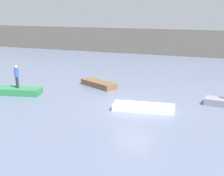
# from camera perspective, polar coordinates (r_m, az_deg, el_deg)

# --- Properties ---
(ground_plane) EXTENTS (120.00, 120.00, 0.00)m
(ground_plane) POSITION_cam_1_polar(r_m,az_deg,el_deg) (19.53, 4.09, -3.69)
(ground_plane) COLOR slate
(embankment_wall) EXTENTS (80.00, 1.20, 3.60)m
(embankment_wall) POSITION_cam_1_polar(r_m,az_deg,el_deg) (41.99, 13.79, 8.38)
(embankment_wall) COLOR #666056
(embankment_wall) RESTS_ON ground_plane
(rowboat_green) EXTENTS (3.63, 1.92, 0.49)m
(rowboat_green) POSITION_cam_1_polar(r_m,az_deg,el_deg) (23.47, -17.46, -0.56)
(rowboat_green) COLOR #2D7F47
(rowboat_green) RESTS_ON ground_plane
(rowboat_brown) EXTENTS (3.51, 2.53, 0.46)m
(rowboat_brown) POSITION_cam_1_polar(r_m,az_deg,el_deg) (24.61, -2.54, 0.79)
(rowboat_brown) COLOR brown
(rowboat_brown) RESTS_ON ground_plane
(rowboat_white) EXTENTS (3.96, 1.74, 0.38)m
(rowboat_white) POSITION_cam_1_polar(r_m,az_deg,el_deg) (18.95, 6.02, -3.72)
(rowboat_white) COLOR white
(rowboat_white) RESTS_ON ground_plane
(person_blue_shirt) EXTENTS (0.32, 0.32, 1.70)m
(person_blue_shirt) POSITION_cam_1_polar(r_m,az_deg,el_deg) (23.19, -17.69, 2.30)
(person_blue_shirt) COLOR #232838
(person_blue_shirt) RESTS_ON rowboat_green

